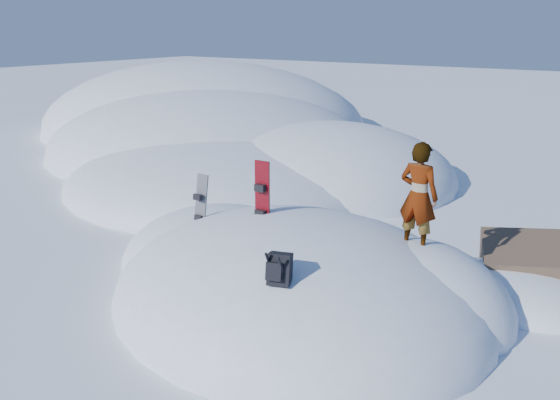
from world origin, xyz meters
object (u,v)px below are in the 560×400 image
Objects in this scene: snowboard_dark at (200,210)px; person at (418,196)px; backpack at (279,269)px; snowboard_red at (262,203)px.

person is at bearing 14.51° from snowboard_dark.
backpack is 0.30× the size of person.
snowboard_red is at bearing 112.26° from backpack.
snowboard_dark is at bearing -172.86° from snowboard_red.
snowboard_dark is (-1.33, -0.23, -0.31)m from snowboard_red.
snowboard_dark is at bearing 19.52° from person.
snowboard_dark is 2.59× the size of backpack.
backpack is at bearing -27.22° from snowboard_dark.
snowboard_red reaches higher than backpack.
snowboard_dark is at bearing 132.21° from backpack.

